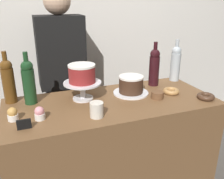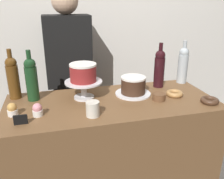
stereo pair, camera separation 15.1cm
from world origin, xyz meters
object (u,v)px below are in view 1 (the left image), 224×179
wine_bottle_clear (176,63)px  wine_bottle_green (29,81)px  barista_figure (63,86)px  coffee_cup_ceramic (97,110)px  wine_bottle_dark_red (154,66)px  donut_chocolate (206,97)px  chocolate_round_cake (131,84)px  cupcake_caramel (13,114)px  donut_maple (171,91)px  cupcake_strawberry (40,113)px  cake_stand_pedestal (83,87)px  white_layer_cake (82,73)px  wine_bottle_amber (8,80)px  cookie_stack (157,95)px  price_sign_chalkboard (24,124)px

wine_bottle_clear → wine_bottle_green: (-1.10, -0.07, 0.00)m
barista_figure → coffee_cup_ceramic: bearing=-85.0°
coffee_cup_ceramic → wine_bottle_dark_red: bearing=32.5°
wine_bottle_green → coffee_cup_ceramic: (0.33, -0.32, -0.10)m
wine_bottle_green → donut_chocolate: wine_bottle_green is taller
wine_bottle_green → wine_bottle_clear: bearing=3.9°
chocolate_round_cake → cupcake_caramel: (-0.76, -0.14, -0.03)m
donut_maple → cupcake_strawberry: bearing=-174.8°
cake_stand_pedestal → wine_bottle_green: (-0.32, 0.05, 0.06)m
cake_stand_pedestal → white_layer_cake: 0.09m
wine_bottle_dark_red → wine_bottle_green: (-0.89, -0.03, 0.00)m
wine_bottle_clear → wine_bottle_amber: same height
wine_bottle_clear → donut_maple: (-0.19, -0.24, -0.13)m
wine_bottle_amber → coffee_cup_ceramic: size_ratio=3.83×
wine_bottle_clear → coffee_cup_ceramic: (-0.77, -0.40, -0.10)m
cupcake_strawberry → cookie_stack: size_ratio=0.88×
wine_bottle_amber → donut_chocolate: size_ratio=2.91×
chocolate_round_cake → barista_figure: bearing=129.1°
wine_bottle_green → white_layer_cake: bearing=-9.4°
cake_stand_pedestal → donut_chocolate: (0.75, -0.28, -0.06)m
cupcake_caramel → cookie_stack: 0.89m
cupcake_caramel → price_sign_chalkboard: cupcake_caramel is taller
chocolate_round_cake → wine_bottle_green: 0.66m
chocolate_round_cake → coffee_cup_ceramic: bearing=-142.0°
wine_bottle_clear → wine_bottle_dark_red: (-0.21, -0.04, 0.00)m
chocolate_round_cake → cupcake_strawberry: size_ratio=2.26×
cake_stand_pedestal → coffee_cup_ceramic: 0.27m
wine_bottle_clear → price_sign_chalkboard: (-1.15, -0.40, -0.12)m
price_sign_chalkboard → wine_bottle_dark_red: bearing=20.8°
cake_stand_pedestal → wine_bottle_amber: wine_bottle_amber is taller
chocolate_round_cake → coffee_cup_ceramic: size_ratio=1.97×
cupcake_caramel → cookie_stack: size_ratio=0.88×
donut_maple → wine_bottle_amber: bearing=167.6°
price_sign_chalkboard → coffee_cup_ceramic: 0.38m
wine_bottle_clear → donut_chocolate: wine_bottle_clear is taller
donut_chocolate → cookie_stack: (-0.29, 0.12, 0.01)m
cake_stand_pedestal → cupcake_strawberry: cake_stand_pedestal is taller
donut_maple → barista_figure: 0.87m
wine_bottle_green → price_sign_chalkboard: (-0.05, -0.32, -0.12)m
donut_maple → coffee_cup_ceramic: (-0.59, -0.16, 0.03)m
wine_bottle_dark_red → cookie_stack: 0.29m
wine_bottle_green → cookie_stack: bearing=-14.8°
cake_stand_pedestal → wine_bottle_clear: size_ratio=0.74×
price_sign_chalkboard → barista_figure: bearing=66.6°
wine_bottle_green → donut_maple: wine_bottle_green is taller
wine_bottle_amber → cookie_stack: (0.90, -0.27, -0.12)m
cupcake_caramel → donut_chocolate: size_ratio=0.66×
cookie_stack → donut_maple: bearing=17.1°
cupcake_caramel → wine_bottle_green: bearing=63.3°
wine_bottle_amber → donut_chocolate: (1.19, -0.39, -0.13)m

